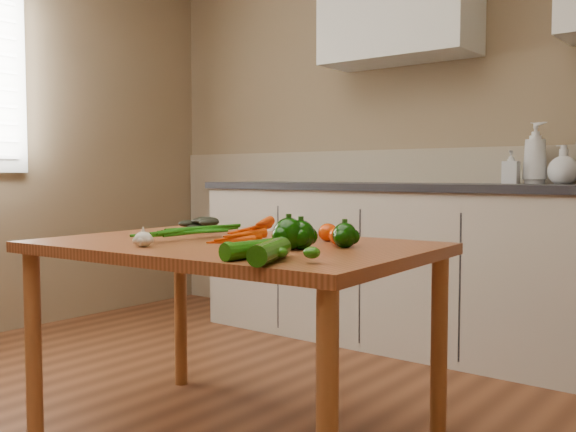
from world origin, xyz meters
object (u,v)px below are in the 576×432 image
Objects in this scene: garlic_bulb at (143,239)px; tomato_c at (339,236)px; table at (232,265)px; soap_bottle_a at (535,153)px; soap_bottle_c at (563,165)px; zucchini_b at (253,249)px; pepper_b at (345,235)px; carrot_bunch at (231,232)px; leafy_greens at (205,220)px; pepper_a at (301,235)px; zucchini_a at (270,251)px; pepper_c at (289,234)px; tomato_a at (301,232)px; tomato_b at (328,232)px; soap_bottle_b at (511,167)px.

tomato_c is (0.47, 0.43, 0.01)m from garlic_bulb.
table is 1.87m from soap_bottle_a.
tomato_c is at bearing -23.13° from soap_bottle_c.
table is 0.45m from zucchini_b.
table is at bearing -165.87° from pepper_b.
carrot_bunch is at bearing -157.56° from tomato_c.
pepper_a is (0.70, -0.27, -0.00)m from leafy_greens.
zucchini_b is at bearing 160.69° from zucchini_a.
pepper_c is 1.51× the size of tomato_a.
tomato_b is (-0.15, 0.12, -0.01)m from pepper_b.
soap_bottle_b is 2.18× the size of pepper_b.
pepper_b reaches higher than tomato_b.
carrot_bunch is 3.62× the size of tomato_c.
tomato_c is at bearing 138.25° from pepper_b.
pepper_c is at bearing -97.67° from soap_bottle_b.
soap_bottle_c reaches higher than pepper_a.
soap_bottle_a reaches higher than table.
soap_bottle_a is at bearing 87.32° from pepper_b.
table is 7.27× the size of leafy_greens.
carrot_bunch is 0.45m from leafy_greens.
leafy_greens is 2.42× the size of pepper_b.
zucchini_a is at bearing -79.89° from tomato_c.
soap_bottle_a is 0.16m from soap_bottle_c.
tomato_a is at bearing -175.18° from soap_bottle_a.
zucchini_b is at bearing -77.94° from pepper_c.
soap_bottle_a is 1.85m from carrot_bunch.
table is at bearing -32.93° from soap_bottle_c.
garlic_bulb is 0.55m from tomato_a.
soap_bottle_c is 2.07m from zucchini_a.
table is at bearing -156.83° from tomato_c.
zucchini_b is at bearing -96.01° from soap_bottle_b.
zucchini_b is (-0.00, -0.42, -0.01)m from tomato_c.
pepper_c is at bearing 102.06° from zucchini_b.
soap_bottle_c is at bearing 73.29° from tomato_a.
zucchini_b is (0.35, -0.28, -0.01)m from carrot_bunch.
soap_bottle_b is 2.48× the size of tomato_b.
carrot_bunch is at bearing 168.80° from pepper_c.
leafy_greens is 2.76× the size of tomato_b.
pepper_a reaches higher than carrot_bunch.
garlic_bulb is (-0.50, -1.98, -0.25)m from soap_bottle_b.
garlic_bulb is 0.65m from pepper_b.
tomato_c is (0.03, 0.17, -0.01)m from pepper_a.
table is 23.42× the size of garlic_bulb.
tomato_c is at bearing -7.71° from leafy_greens.
tomato_a is at bearing 159.24° from pepper_b.
tomato_b is at bearing -99.90° from soap_bottle_b.
tomato_b is (-0.23, -1.54, -0.31)m from soap_bottle_a.
zucchini_b is at bearing -90.55° from tomato_c.
zucchini_a is (0.18, -0.53, -0.00)m from tomato_b.
soap_bottle_c is at bearing 84.61° from zucchini_a.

